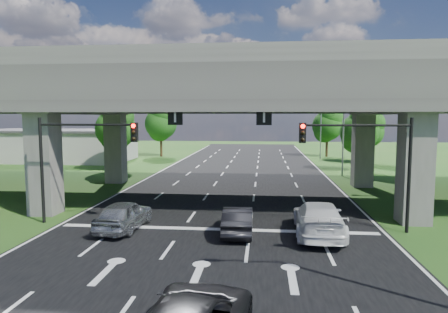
% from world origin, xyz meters
% --- Properties ---
extents(ground, '(160.00, 160.00, 0.00)m').
position_xyz_m(ground, '(0.00, 0.00, 0.00)').
color(ground, '#1F4D18').
rests_on(ground, ground).
extents(road, '(18.00, 120.00, 0.03)m').
position_xyz_m(road, '(0.00, 10.00, 0.01)').
color(road, black).
rests_on(road, ground).
extents(overpass, '(80.00, 15.00, 10.00)m').
position_xyz_m(overpass, '(0.00, 12.00, 7.92)').
color(overpass, '#353230').
rests_on(overpass, ground).
extents(warehouse, '(20.00, 10.00, 4.00)m').
position_xyz_m(warehouse, '(-26.00, 35.00, 2.00)').
color(warehouse, '#9E9E99').
rests_on(warehouse, ground).
extents(signal_right, '(5.76, 0.54, 6.00)m').
position_xyz_m(signal_right, '(7.82, 3.94, 4.19)').
color(signal_right, black).
rests_on(signal_right, ground).
extents(signal_left, '(5.76, 0.54, 6.00)m').
position_xyz_m(signal_left, '(-7.82, 3.94, 4.19)').
color(signal_left, black).
rests_on(signal_left, ground).
extents(streetlight_far, '(3.38, 0.25, 10.00)m').
position_xyz_m(streetlight_far, '(10.10, 24.00, 5.85)').
color(streetlight_far, gray).
rests_on(streetlight_far, ground).
extents(streetlight_beyond, '(3.38, 0.25, 10.00)m').
position_xyz_m(streetlight_beyond, '(10.10, 40.00, 5.85)').
color(streetlight_beyond, gray).
rests_on(streetlight_beyond, ground).
extents(tree_left_near, '(4.50, 4.50, 7.80)m').
position_xyz_m(tree_left_near, '(-13.95, 26.00, 4.82)').
color(tree_left_near, black).
rests_on(tree_left_near, ground).
extents(tree_left_mid, '(3.91, 3.90, 6.76)m').
position_xyz_m(tree_left_mid, '(-16.95, 34.00, 4.17)').
color(tree_left_mid, black).
rests_on(tree_left_mid, ground).
extents(tree_left_far, '(4.80, 4.80, 8.32)m').
position_xyz_m(tree_left_far, '(-12.95, 42.00, 5.14)').
color(tree_left_far, black).
rests_on(tree_left_far, ground).
extents(tree_right_near, '(4.20, 4.20, 7.28)m').
position_xyz_m(tree_right_near, '(13.05, 28.00, 4.50)').
color(tree_right_near, black).
rests_on(tree_right_near, ground).
extents(tree_right_mid, '(3.91, 3.90, 6.76)m').
position_xyz_m(tree_right_mid, '(16.05, 36.00, 4.17)').
color(tree_right_mid, black).
rests_on(tree_right_mid, ground).
extents(tree_right_far, '(4.50, 4.50, 7.80)m').
position_xyz_m(tree_right_far, '(12.05, 44.00, 4.82)').
color(tree_right_far, black).
rests_on(tree_right_far, ground).
extents(car_silver, '(2.15, 4.71, 1.57)m').
position_xyz_m(car_silver, '(-4.89, 3.00, 0.81)').
color(car_silver, '#9EA1A5').
rests_on(car_silver, road).
extents(car_dark, '(1.60, 4.30, 1.40)m').
position_xyz_m(car_dark, '(1.21, 2.82, 0.73)').
color(car_dark, black).
rests_on(car_dark, road).
extents(car_white, '(2.62, 5.96, 1.70)m').
position_xyz_m(car_white, '(5.31, 3.00, 0.88)').
color(car_white, silver).
rests_on(car_white, road).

